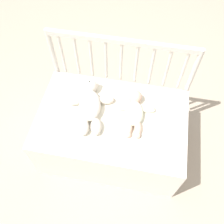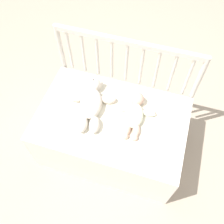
# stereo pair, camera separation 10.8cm
# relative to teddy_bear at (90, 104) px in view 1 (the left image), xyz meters

# --- Properties ---
(ground_plane) EXTENTS (12.00, 12.00, 0.00)m
(ground_plane) POSITION_rel_teddy_bear_xyz_m (0.17, -0.06, -0.53)
(ground_plane) COLOR tan
(crib_mattress) EXTENTS (1.09, 0.70, 0.48)m
(crib_mattress) POSITION_rel_teddy_bear_xyz_m (0.17, -0.06, -0.29)
(crib_mattress) COLOR white
(crib_mattress) RESTS_ON ground_plane
(crib_rail) EXTENTS (1.09, 0.04, 0.88)m
(crib_rail) POSITION_rel_teddy_bear_xyz_m (0.17, 0.32, 0.09)
(crib_rail) COLOR beige
(crib_rail) RESTS_ON ground_plane
(blanket) EXTENTS (0.83, 0.53, 0.01)m
(blanket) POSITION_rel_teddy_bear_xyz_m (0.15, -0.01, -0.05)
(blanket) COLOR silver
(blanket) RESTS_ON crib_mattress
(teddy_bear) EXTENTS (0.36, 0.47, 0.11)m
(teddy_bear) POSITION_rel_teddy_bear_xyz_m (0.00, 0.00, 0.00)
(teddy_bear) COLOR silver
(teddy_bear) RESTS_ON crib_mattress
(baby) EXTENTS (0.31, 0.38, 0.10)m
(baby) POSITION_rel_teddy_bear_xyz_m (0.32, 0.01, -0.01)
(baby) COLOR #EAEACC
(baby) RESTS_ON crib_mattress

